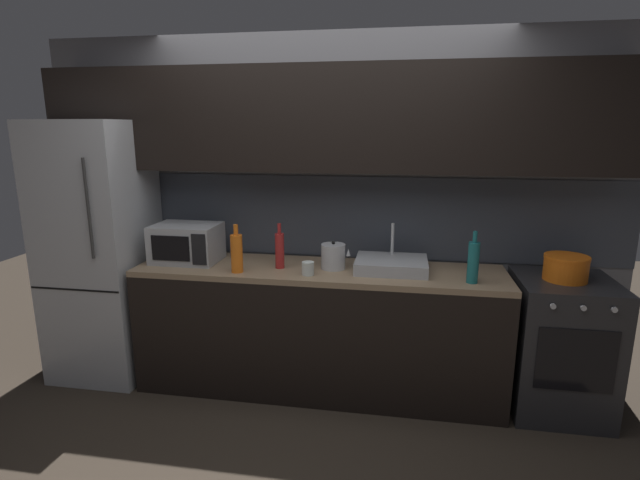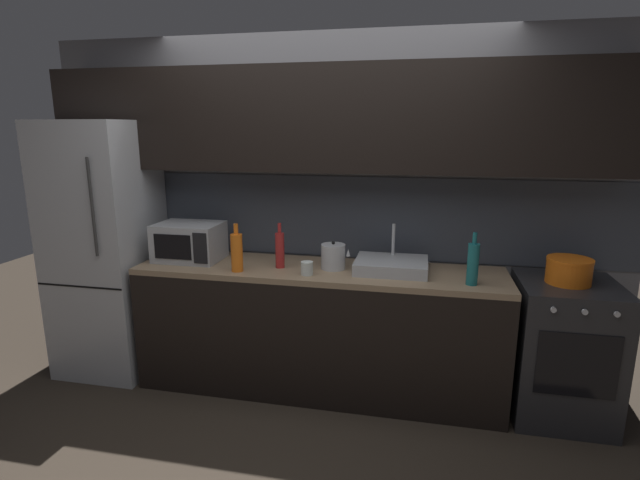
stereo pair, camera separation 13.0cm
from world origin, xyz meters
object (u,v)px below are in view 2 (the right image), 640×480
object	(u,v)px
oven_range	(562,350)
kettle	(333,256)
microwave	(189,242)
wine_bottle_red	(280,250)
mug_clear	(307,268)
refrigerator	(106,249)
cooking_pot	(569,271)
wine_bottle_teal	(473,263)
wine_bottle_orange	(237,252)

from	to	relation	value
oven_range	kettle	bearing A→B (deg)	179.66
oven_range	microwave	xyz separation A→B (m)	(-2.57, 0.02, 0.58)
wine_bottle_red	mug_clear	size ratio (longest dim) A/B	3.53
refrigerator	oven_range	world-z (taller)	refrigerator
oven_range	cooking_pot	distance (m)	0.53
oven_range	wine_bottle_teal	size ratio (longest dim) A/B	2.74
mug_clear	refrigerator	bearing A→B (deg)	174.03
oven_range	cooking_pot	xyz separation A→B (m)	(-0.02, 0.00, 0.53)
wine_bottle_red	cooking_pot	distance (m)	1.85
mug_clear	wine_bottle_red	bearing A→B (deg)	150.10
microwave	cooking_pot	distance (m)	2.56
mug_clear	oven_range	bearing A→B (deg)	5.77
refrigerator	wine_bottle_orange	xyz separation A→B (m)	(1.13, -0.18, 0.08)
wine_bottle_teal	cooking_pot	xyz separation A→B (m)	(0.59, 0.16, -0.06)
oven_range	wine_bottle_teal	world-z (taller)	wine_bottle_teal
mug_clear	wine_bottle_orange	bearing A→B (deg)	-178.09
oven_range	microwave	distance (m)	2.64
microwave	kettle	size ratio (longest dim) A/B	2.28
oven_range	wine_bottle_teal	bearing A→B (deg)	-165.69
refrigerator	oven_range	bearing A→B (deg)	-0.02
refrigerator	wine_bottle_orange	distance (m)	1.14
wine_bottle_orange	wine_bottle_teal	bearing A→B (deg)	1.05
mug_clear	cooking_pot	world-z (taller)	cooking_pot
refrigerator	wine_bottle_orange	bearing A→B (deg)	-9.28
wine_bottle_red	kettle	bearing A→B (deg)	7.51
kettle	wine_bottle_red	world-z (taller)	wine_bottle_red
oven_range	mug_clear	world-z (taller)	mug_clear
refrigerator	microwave	bearing A→B (deg)	1.55
oven_range	kettle	xyz separation A→B (m)	(-1.51, 0.01, 0.54)
kettle	wine_bottle_teal	size ratio (longest dim) A/B	0.61
kettle	oven_range	bearing A→B (deg)	-0.34
wine_bottle_red	cooking_pot	xyz separation A→B (m)	(1.85, 0.04, -0.05)
mug_clear	microwave	bearing A→B (deg)	168.61
kettle	cooking_pot	size ratio (longest dim) A/B	0.75
wine_bottle_red	wine_bottle_orange	xyz separation A→B (m)	(-0.26, -0.14, 0.01)
wine_bottle_red	cooking_pot	size ratio (longest dim) A/B	1.16
refrigerator	oven_range	distance (m)	3.29
refrigerator	mug_clear	distance (m)	1.61
wine_bottle_orange	cooking_pot	distance (m)	2.12
refrigerator	wine_bottle_teal	size ratio (longest dim) A/B	5.77
wine_bottle_orange	mug_clear	size ratio (longest dim) A/B	3.66
refrigerator	wine_bottle_orange	size ratio (longest dim) A/B	5.84
kettle	wine_bottle_teal	xyz separation A→B (m)	(0.90, -0.16, 0.05)
refrigerator	cooking_pot	world-z (taller)	refrigerator
refrigerator	wine_bottle_red	size ratio (longest dim) A/B	6.07
kettle	wine_bottle_red	distance (m)	0.37
wine_bottle_orange	wine_bottle_red	bearing A→B (deg)	29.12
wine_bottle_red	mug_clear	world-z (taller)	wine_bottle_red
kettle	wine_bottle_teal	distance (m)	0.91
refrigerator	wine_bottle_teal	world-z (taller)	refrigerator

